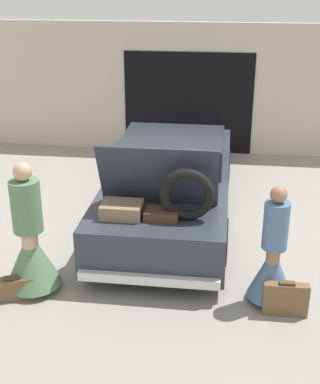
{
  "coord_description": "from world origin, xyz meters",
  "views": [
    {
      "loc": [
        0.87,
        -8.03,
        3.85
      ],
      "look_at": [
        0.0,
        -1.32,
        0.99
      ],
      "focal_mm": 50.0,
      "sensor_mm": 36.0,
      "label": 1
    }
  ],
  "objects_px": {
    "suitcase_beside_left_person": "(12,289)",
    "suitcase_beside_right_person": "(286,299)",
    "person_right": "(272,262)",
    "person_left": "(30,247)",
    "car": "(170,183)"
  },
  "relations": [
    {
      "from": "car",
      "to": "person_right",
      "type": "relative_size",
      "value": 3.16
    },
    {
      "from": "person_left",
      "to": "suitcase_beside_left_person",
      "type": "relative_size",
      "value": 3.16
    },
    {
      "from": "car",
      "to": "suitcase_beside_right_person",
      "type": "height_order",
      "value": "car"
    },
    {
      "from": "person_left",
      "to": "suitcase_beside_left_person",
      "type": "xyz_separation_m",
      "value": [
        -0.18,
        -0.27,
        -0.46
      ]
    },
    {
      "from": "person_right",
      "to": "suitcase_beside_right_person",
      "type": "xyz_separation_m",
      "value": [
        0.16,
        -0.27,
        -0.34
      ]
    },
    {
      "from": "person_right",
      "to": "suitcase_beside_right_person",
      "type": "relative_size",
      "value": 2.89
    },
    {
      "from": "person_left",
      "to": "person_right",
      "type": "xyz_separation_m",
      "value": [
        3.0,
        0.12,
        -0.06
      ]
    },
    {
      "from": "person_right",
      "to": "suitcase_beside_left_person",
      "type": "height_order",
      "value": "person_right"
    },
    {
      "from": "person_left",
      "to": "person_right",
      "type": "height_order",
      "value": "person_left"
    },
    {
      "from": "car",
      "to": "suitcase_beside_left_person",
      "type": "height_order",
      "value": "car"
    },
    {
      "from": "suitcase_beside_left_person",
      "to": "suitcase_beside_right_person",
      "type": "distance_m",
      "value": 3.35
    },
    {
      "from": "person_left",
      "to": "person_right",
      "type": "bearing_deg",
      "value": 79.65
    },
    {
      "from": "person_left",
      "to": "car",
      "type": "bearing_deg",
      "value": 135.31
    },
    {
      "from": "car",
      "to": "suitcase_beside_right_person",
      "type": "relative_size",
      "value": 9.13
    },
    {
      "from": "person_right",
      "to": "suitcase_beside_right_person",
      "type": "height_order",
      "value": "person_right"
    }
  ]
}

